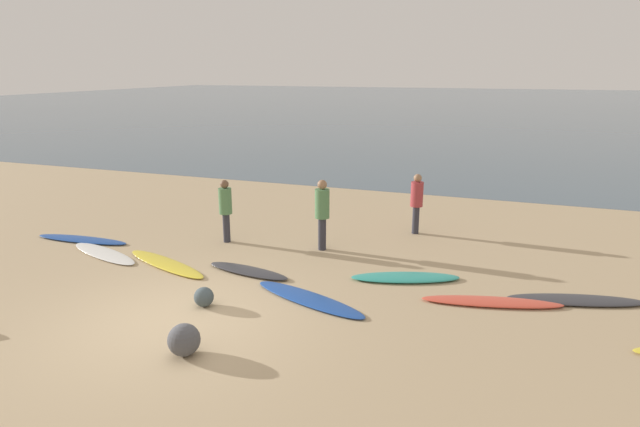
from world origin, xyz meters
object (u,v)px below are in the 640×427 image
(surfboard_2, at_px, (104,253))
(beach_rock_near, at_px, (204,297))
(person_0, at_px, (322,209))
(surfboard_6, at_px, (405,277))
(surfboard_5, at_px, (309,299))
(beach_rock_far, at_px, (184,340))
(surfboard_3, at_px, (166,264))
(surfboard_7, at_px, (492,302))
(person_2, at_px, (417,199))
(person_1, at_px, (225,206))
(surfboard_4, at_px, (248,271))
(surfboard_1, at_px, (82,239))
(surfboard_8, at_px, (576,300))

(surfboard_2, relative_size, beach_rock_near, 6.56)
(person_0, bearing_deg, surfboard_2, -88.67)
(surfboard_6, xyz_separation_m, beach_rock_near, (-3.19, -2.48, 0.13))
(surfboard_6, distance_m, person_0, 2.68)
(surfboard_5, relative_size, beach_rock_far, 5.15)
(surfboard_3, relative_size, surfboard_6, 1.18)
(surfboard_3, xyz_separation_m, beach_rock_far, (2.53, -3.07, 0.21))
(surfboard_7, relative_size, person_2, 1.61)
(person_1, relative_size, person_2, 0.99)
(person_2, bearing_deg, surfboard_6, -52.45)
(surfboard_2, height_order, surfboard_4, surfboard_4)
(beach_rock_near, distance_m, beach_rock_far, 1.69)
(surfboard_4, xyz_separation_m, person_0, (0.97, 1.93, 0.95))
(surfboard_7, bearing_deg, surfboard_4, 168.85)
(beach_rock_far, bearing_deg, person_1, 112.72)
(person_2, relative_size, beach_rock_far, 3.20)
(surfboard_7, height_order, person_2, person_2)
(surfboard_1, relative_size, surfboard_3, 0.98)
(surfboard_1, bearing_deg, beach_rock_far, -38.17)
(surfboard_4, bearing_deg, surfboard_2, -169.12)
(person_0, bearing_deg, surfboard_3, -75.92)
(surfboard_7, distance_m, person_1, 6.59)
(person_1, bearing_deg, surfboard_8, -36.98)
(surfboard_5, xyz_separation_m, surfboard_8, (4.66, 1.61, 0.01))
(person_0, distance_m, person_2, 2.75)
(person_2, bearing_deg, surfboard_8, -11.07)
(surfboard_4, xyz_separation_m, surfboard_7, (4.90, 0.15, -0.00))
(surfboard_5, bearing_deg, surfboard_7, 37.25)
(surfboard_1, bearing_deg, surfboard_3, -17.22)
(surfboard_7, bearing_deg, beach_rock_far, -154.11)
(surfboard_6, relative_size, surfboard_7, 0.87)
(person_0, distance_m, person_1, 2.43)
(person_0, height_order, beach_rock_far, person_0)
(person_0, bearing_deg, surfboard_6, 39.54)
(surfboard_5, bearing_deg, person_2, 96.82)
(surfboard_1, distance_m, surfboard_8, 11.25)
(surfboard_6, height_order, person_1, person_1)
(surfboard_8, bearing_deg, surfboard_3, 172.18)
(surfboard_2, height_order, surfboard_5, surfboard_5)
(person_0, xyz_separation_m, beach_rock_far, (-0.34, -5.21, -0.75))
(surfboard_1, bearing_deg, person_0, 9.94)
(surfboard_1, relative_size, surfboard_8, 1.03)
(surfboard_5, bearing_deg, surfboard_8, 39.03)
(surfboard_1, bearing_deg, surfboard_4, -9.68)
(surfboard_8, distance_m, person_0, 5.60)
(surfboard_3, height_order, person_1, person_1)
(surfboard_3, height_order, beach_rock_far, beach_rock_far)
(surfboard_1, relative_size, person_1, 1.64)
(surfboard_3, relative_size, surfboard_5, 1.03)
(surfboard_8, bearing_deg, beach_rock_far, -159.31)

